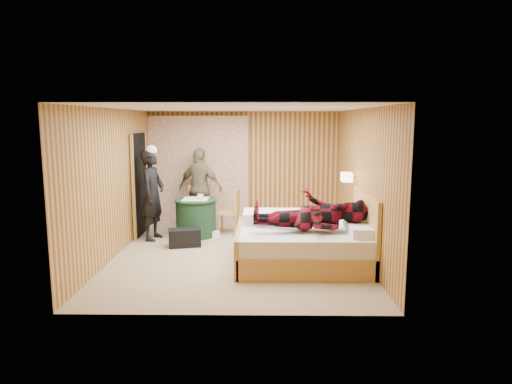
{
  "coord_description": "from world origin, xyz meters",
  "views": [
    {
      "loc": [
        0.41,
        -7.65,
        2.3
      ],
      "look_at": [
        0.3,
        0.3,
        1.05
      ],
      "focal_mm": 32.0,
      "sensor_mm": 36.0,
      "label": 1
    }
  ],
  "objects_px": {
    "round_table": "(196,217)",
    "duffel_bag": "(185,238)",
    "woman_standing": "(153,195)",
    "man_on_bed": "(310,205)",
    "man_at_table": "(200,188)",
    "chair_far": "(199,203)",
    "wall_lamp": "(347,177)",
    "nightstand": "(343,232)",
    "bed": "(306,243)",
    "chair_near": "(232,208)"
  },
  "relations": [
    {
      "from": "duffel_bag",
      "to": "man_at_table",
      "type": "xyz_separation_m",
      "value": [
        0.1,
        1.51,
        0.7
      ]
    },
    {
      "from": "man_on_bed",
      "to": "chair_near",
      "type": "bearing_deg",
      "value": 121.81
    },
    {
      "from": "chair_far",
      "to": "chair_near",
      "type": "relative_size",
      "value": 1.01
    },
    {
      "from": "woman_standing",
      "to": "man_on_bed",
      "type": "xyz_separation_m",
      "value": [
        2.86,
        -1.74,
        0.13
      ]
    },
    {
      "from": "nightstand",
      "to": "man_at_table",
      "type": "bearing_deg",
      "value": 151.31
    },
    {
      "from": "round_table",
      "to": "chair_far",
      "type": "distance_m",
      "value": 0.69
    },
    {
      "from": "nightstand",
      "to": "chair_far",
      "type": "bearing_deg",
      "value": 152.19
    },
    {
      "from": "duffel_bag",
      "to": "woman_standing",
      "type": "relative_size",
      "value": 0.33
    },
    {
      "from": "nightstand",
      "to": "chair_near",
      "type": "bearing_deg",
      "value": 154.83
    },
    {
      "from": "chair_far",
      "to": "round_table",
      "type": "bearing_deg",
      "value": -106.22
    },
    {
      "from": "round_table",
      "to": "duffel_bag",
      "type": "height_order",
      "value": "round_table"
    },
    {
      "from": "nightstand",
      "to": "chair_near",
      "type": "height_order",
      "value": "chair_near"
    },
    {
      "from": "man_at_table",
      "to": "woman_standing",
      "type": "bearing_deg",
      "value": 71.91
    },
    {
      "from": "nightstand",
      "to": "man_on_bed",
      "type": "relative_size",
      "value": 0.32
    },
    {
      "from": "nightstand",
      "to": "duffel_bag",
      "type": "xyz_separation_m",
      "value": [
        -2.9,
        0.02,
        -0.12
      ]
    },
    {
      "from": "wall_lamp",
      "to": "nightstand",
      "type": "bearing_deg",
      "value": 151.31
    },
    {
      "from": "nightstand",
      "to": "chair_near",
      "type": "xyz_separation_m",
      "value": [
        -2.08,
        0.98,
        0.25
      ]
    },
    {
      "from": "round_table",
      "to": "chair_near",
      "type": "relative_size",
      "value": 0.93
    },
    {
      "from": "wall_lamp",
      "to": "woman_standing",
      "type": "relative_size",
      "value": 0.15
    },
    {
      "from": "wall_lamp",
      "to": "round_table",
      "type": "height_order",
      "value": "wall_lamp"
    },
    {
      "from": "round_table",
      "to": "man_on_bed",
      "type": "height_order",
      "value": "man_on_bed"
    },
    {
      "from": "nightstand",
      "to": "man_on_bed",
      "type": "height_order",
      "value": "man_on_bed"
    },
    {
      "from": "bed",
      "to": "round_table",
      "type": "xyz_separation_m",
      "value": [
        -2.04,
        1.79,
        0.04
      ]
    },
    {
      "from": "wall_lamp",
      "to": "bed",
      "type": "bearing_deg",
      "value": -130.35
    },
    {
      "from": "round_table",
      "to": "man_at_table",
      "type": "xyz_separation_m",
      "value": [
        0.0,
        0.72,
        0.48
      ]
    },
    {
      "from": "bed",
      "to": "man_at_table",
      "type": "relative_size",
      "value": 1.25
    },
    {
      "from": "woman_standing",
      "to": "chair_near",
      "type": "bearing_deg",
      "value": -62.43
    },
    {
      "from": "nightstand",
      "to": "chair_far",
      "type": "relative_size",
      "value": 0.61
    },
    {
      "from": "duffel_bag",
      "to": "woman_standing",
      "type": "distance_m",
      "value": 1.12
    },
    {
      "from": "round_table",
      "to": "duffel_bag",
      "type": "xyz_separation_m",
      "value": [
        -0.1,
        -0.79,
        -0.22
      ]
    },
    {
      "from": "woman_standing",
      "to": "man_on_bed",
      "type": "bearing_deg",
      "value": -110.07
    },
    {
      "from": "duffel_bag",
      "to": "nightstand",
      "type": "bearing_deg",
      "value": -13.39
    },
    {
      "from": "wall_lamp",
      "to": "chair_near",
      "type": "distance_m",
      "value": 2.47
    },
    {
      "from": "round_table",
      "to": "woman_standing",
      "type": "bearing_deg",
      "value": -160.54
    },
    {
      "from": "duffel_bag",
      "to": "man_at_table",
      "type": "height_order",
      "value": "man_at_table"
    },
    {
      "from": "wall_lamp",
      "to": "man_on_bed",
      "type": "xyz_separation_m",
      "value": [
        -0.77,
        -1.18,
        -0.29
      ]
    },
    {
      "from": "chair_far",
      "to": "duffel_bag",
      "type": "bearing_deg",
      "value": -111.33
    },
    {
      "from": "woman_standing",
      "to": "man_on_bed",
      "type": "distance_m",
      "value": 3.35
    },
    {
      "from": "bed",
      "to": "woman_standing",
      "type": "height_order",
      "value": "woman_standing"
    },
    {
      "from": "man_on_bed",
      "to": "chair_far",
      "type": "bearing_deg",
      "value": 127.88
    },
    {
      "from": "bed",
      "to": "chair_near",
      "type": "bearing_deg",
      "value": 124.12
    },
    {
      "from": "chair_near",
      "to": "woman_standing",
      "type": "distance_m",
      "value": 1.61
    },
    {
      "from": "bed",
      "to": "man_on_bed",
      "type": "bearing_deg",
      "value": -82.29
    },
    {
      "from": "woman_standing",
      "to": "man_on_bed",
      "type": "relative_size",
      "value": 0.99
    },
    {
      "from": "bed",
      "to": "man_at_table",
      "type": "height_order",
      "value": "man_at_table"
    },
    {
      "from": "wall_lamp",
      "to": "man_at_table",
      "type": "distance_m",
      "value": 3.27
    },
    {
      "from": "round_table",
      "to": "bed",
      "type": "bearing_deg",
      "value": -41.26
    },
    {
      "from": "round_table",
      "to": "duffel_bag",
      "type": "distance_m",
      "value": 0.83
    },
    {
      "from": "bed",
      "to": "nightstand",
      "type": "distance_m",
      "value": 1.23
    },
    {
      "from": "wall_lamp",
      "to": "chair_near",
      "type": "relative_size",
      "value": 0.28
    }
  ]
}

